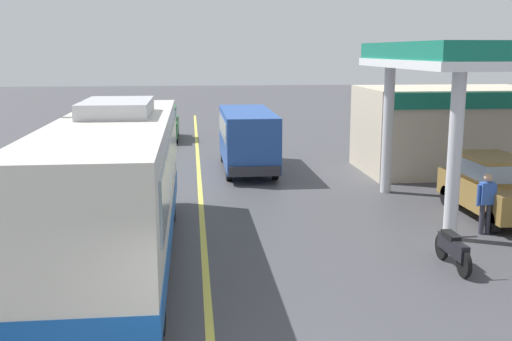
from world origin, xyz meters
name	(u,v)px	position (x,y,z in m)	size (l,w,h in m)	color
ground	(198,163)	(0.00, 20.00, 0.00)	(120.00, 120.00, 0.00)	#424247
lane_divider_stripe	(200,188)	(0.00, 15.00, 0.00)	(0.16, 50.00, 0.01)	#D8CC4C
coach_bus_main	(115,189)	(-2.02, 7.51, 1.72)	(2.60, 11.04, 3.69)	silver
gas_station_roadside	(472,112)	(10.14, 15.22, 2.63)	(9.10, 11.95, 5.10)	#147259
car_at_pump	(493,183)	(8.56, 10.29, 1.01)	(1.70, 4.20, 1.82)	olive
minibus_opposing_lane	(247,135)	(2.01, 18.21, 1.47)	(2.04, 6.13, 2.44)	#264C9E
motorcycle_parked_forecourt	(453,249)	(5.59, 6.24, 0.44)	(0.55, 1.80, 0.92)	black
pedestrian_near_pump	(495,183)	(8.84, 10.69, 0.93)	(0.55, 0.22, 1.66)	#33333F
pedestrian_by_shop	(486,200)	(7.54, 8.64, 0.93)	(0.55, 0.22, 1.66)	#33333F
car_trailing_behind_bus	(163,121)	(-1.84, 27.49, 1.01)	(1.70, 4.20, 1.82)	#1E602D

